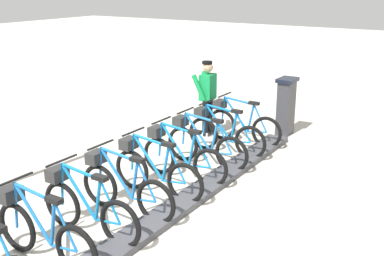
% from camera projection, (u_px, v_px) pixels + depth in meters
% --- Properties ---
extents(ground_plane, '(60.00, 60.00, 0.00)m').
position_uv_depth(ground_plane, '(166.00, 218.00, 6.94)').
color(ground_plane, beige).
extents(dock_rail_base, '(0.44, 8.39, 0.10)m').
position_uv_depth(dock_rail_base, '(166.00, 215.00, 6.93)').
color(dock_rail_base, '#47474C').
rests_on(dock_rail_base, ground).
extents(payment_kiosk, '(0.36, 0.52, 1.28)m').
position_uv_depth(payment_kiosk, '(286.00, 105.00, 10.53)').
color(payment_kiosk, '#38383D').
rests_on(payment_kiosk, ground).
extents(bike_docked_0, '(1.72, 0.54, 1.02)m').
position_uv_depth(bike_docked_0, '(240.00, 123.00, 10.03)').
color(bike_docked_0, black).
rests_on(bike_docked_0, ground).
extents(bike_docked_1, '(1.72, 0.54, 1.02)m').
position_uv_depth(bike_docked_1, '(223.00, 133.00, 9.42)').
color(bike_docked_1, black).
rests_on(bike_docked_1, ground).
extents(bike_docked_2, '(1.72, 0.54, 1.02)m').
position_uv_depth(bike_docked_2, '(203.00, 143.00, 8.81)').
color(bike_docked_2, black).
rests_on(bike_docked_2, ground).
extents(bike_docked_3, '(1.72, 0.54, 1.02)m').
position_uv_depth(bike_docked_3, '(180.00, 156.00, 8.20)').
color(bike_docked_3, black).
rests_on(bike_docked_3, ground).
extents(bike_docked_4, '(1.72, 0.54, 1.02)m').
position_uv_depth(bike_docked_4, '(154.00, 170.00, 7.59)').
color(bike_docked_4, black).
rests_on(bike_docked_4, ground).
extents(bike_docked_5, '(1.72, 0.54, 1.02)m').
position_uv_depth(bike_docked_5, '(123.00, 186.00, 6.97)').
color(bike_docked_5, black).
rests_on(bike_docked_5, ground).
extents(bike_docked_6, '(1.72, 0.54, 1.02)m').
position_uv_depth(bike_docked_6, '(86.00, 206.00, 6.36)').
color(bike_docked_6, black).
rests_on(bike_docked_6, ground).
extents(bike_docked_7, '(1.72, 0.54, 1.02)m').
position_uv_depth(bike_docked_7, '(41.00, 230.00, 5.75)').
color(bike_docked_7, black).
rests_on(bike_docked_7, ground).
extents(worker_near_rack, '(0.49, 0.66, 1.66)m').
position_uv_depth(worker_near_rack, '(207.00, 96.00, 10.39)').
color(worker_near_rack, white).
rests_on(worker_near_rack, ground).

